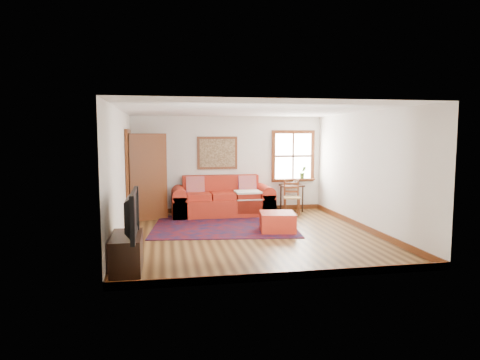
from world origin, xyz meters
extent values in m
plane|color=#3C2410|center=(0.00, 0.00, 0.00)|extent=(5.50, 5.50, 0.00)
cube|color=silver|center=(0.00, 2.75, 1.25)|extent=(5.00, 0.04, 2.50)
cube|color=silver|center=(0.00, -2.75, 1.25)|extent=(5.00, 0.04, 2.50)
cube|color=silver|center=(-2.50, 0.00, 1.25)|extent=(0.04, 5.50, 2.50)
cube|color=silver|center=(2.50, 0.00, 1.25)|extent=(0.04, 5.50, 2.50)
cube|color=white|center=(0.00, 0.00, 2.50)|extent=(5.00, 5.50, 0.04)
cube|color=#643015|center=(0.00, 2.73, 0.06)|extent=(5.00, 0.03, 0.12)
cube|color=#643015|center=(-2.48, 0.00, 0.06)|extent=(0.03, 5.50, 0.12)
cube|color=#643015|center=(2.48, 0.00, 0.06)|extent=(0.03, 5.50, 0.12)
cube|color=white|center=(1.75, 2.73, 1.45)|extent=(1.00, 0.02, 1.20)
cube|color=#643015|center=(1.75, 2.72, 2.09)|extent=(1.18, 0.06, 0.09)
cube|color=#643015|center=(1.75, 2.72, 0.80)|extent=(1.18, 0.06, 0.09)
cube|color=#643015|center=(1.21, 2.72, 1.45)|extent=(0.09, 0.06, 1.20)
cube|color=#643015|center=(2.29, 2.72, 1.45)|extent=(0.09, 0.06, 1.20)
cube|color=#643015|center=(1.75, 2.72, 1.45)|extent=(1.00, 0.04, 0.05)
cube|color=#643015|center=(1.75, 2.65, 0.83)|extent=(1.15, 0.20, 0.04)
imported|color=#447127|center=(2.00, 2.63, 1.01)|extent=(0.18, 0.15, 0.33)
cube|color=black|center=(-2.49, 1.60, 1.02)|extent=(0.02, 0.90, 2.05)
cube|color=#643015|center=(-2.46, 1.11, 1.02)|extent=(0.06, 0.09, 2.05)
cube|color=#643015|center=(-2.46, 2.10, 1.02)|extent=(0.06, 0.09, 2.05)
cube|color=#643015|center=(-2.46, 1.60, 2.09)|extent=(0.06, 1.08, 0.09)
cube|color=#643015|center=(-2.04, 1.90, 1.02)|extent=(0.86, 0.35, 2.05)
cube|color=silver|center=(-2.04, 1.90, 1.13)|extent=(0.56, 0.22, 1.33)
cube|color=#643015|center=(-0.30, 2.73, 1.55)|extent=(1.05, 0.04, 0.85)
cube|color=tan|center=(-0.30, 2.69, 1.55)|extent=(0.92, 0.03, 0.72)
cube|color=#510B10|center=(-0.39, 0.91, 0.01)|extent=(3.36, 2.82, 0.02)
cube|color=#AF2816|center=(-0.24, 2.20, 0.22)|extent=(2.52, 1.04, 0.44)
cube|color=#AF2816|center=(-0.24, 2.58, 0.71)|extent=(1.96, 0.28, 0.55)
cube|color=#AF2816|center=(-1.32, 2.20, 0.27)|extent=(0.35, 1.04, 0.55)
cube|color=#AF2816|center=(0.85, 2.20, 0.27)|extent=(0.35, 1.04, 0.55)
cube|color=orange|center=(-0.90, 2.40, 0.74)|extent=(0.46, 0.22, 0.48)
cube|color=orange|center=(0.43, 2.40, 0.74)|extent=(0.46, 0.22, 0.48)
cube|color=silver|center=(0.37, 2.00, 0.61)|extent=(0.64, 0.57, 0.04)
cube|color=#AF2816|center=(0.63, 0.19, 0.20)|extent=(0.81, 0.81, 0.40)
cube|color=black|center=(1.64, 2.47, 0.69)|extent=(0.59, 0.44, 0.04)
cylinder|color=black|center=(1.40, 2.29, 0.33)|extent=(0.04, 0.04, 0.67)
cylinder|color=black|center=(1.89, 2.29, 0.33)|extent=(0.04, 0.04, 0.67)
cylinder|color=black|center=(1.40, 2.65, 0.33)|extent=(0.04, 0.04, 0.67)
cylinder|color=black|center=(1.89, 2.65, 0.33)|extent=(0.04, 0.04, 0.67)
cube|color=tan|center=(1.51, 2.01, 0.43)|extent=(0.47, 0.46, 0.04)
cylinder|color=#643015|center=(1.31, 1.88, 0.21)|extent=(0.04, 0.04, 0.41)
cylinder|color=#643015|center=(1.64, 1.82, 0.21)|extent=(0.04, 0.04, 0.41)
cylinder|color=#643015|center=(1.37, 2.20, 0.43)|extent=(0.04, 0.04, 0.87)
cylinder|color=#643015|center=(1.71, 2.14, 0.43)|extent=(0.04, 0.04, 0.87)
cube|color=#643015|center=(1.54, 2.17, 0.67)|extent=(0.34, 0.10, 0.26)
cube|color=black|center=(-2.26, -1.93, 0.27)|extent=(0.44, 0.99, 0.54)
imported|color=black|center=(-2.24, -2.06, 0.88)|extent=(0.15, 1.17, 0.68)
cylinder|color=silver|center=(-2.21, -1.50, 0.63)|extent=(0.12, 0.12, 0.18)
cylinder|color=#FFA53F|center=(-2.21, -1.50, 0.60)|extent=(0.07, 0.07, 0.12)
camera|label=1|loc=(-1.72, -8.31, 2.01)|focal=32.00mm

